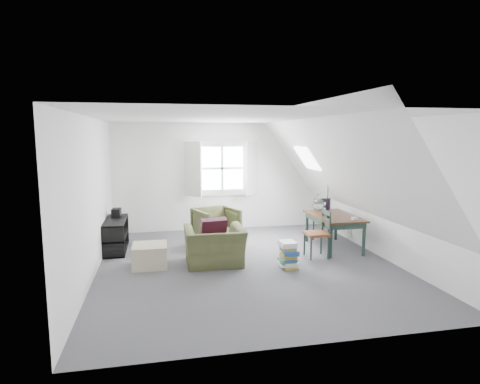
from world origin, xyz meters
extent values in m
plane|color=#4F4E53|center=(0.00, 0.00, 0.00)|extent=(5.50, 5.50, 0.00)
plane|color=white|center=(0.00, 0.00, 2.50)|extent=(5.50, 5.50, 0.00)
plane|color=white|center=(0.00, 2.75, 1.25)|extent=(5.00, 0.00, 5.00)
plane|color=white|center=(0.00, -2.75, 1.25)|extent=(5.00, 0.00, 5.00)
plane|color=white|center=(-2.50, 0.00, 1.25)|extent=(0.00, 5.50, 5.50)
plane|color=white|center=(2.50, 0.00, 1.25)|extent=(0.00, 5.50, 5.50)
plane|color=white|center=(-1.55, 0.00, 1.78)|extent=(3.19, 5.50, 4.48)
plane|color=white|center=(1.55, 0.00, 1.78)|extent=(3.19, 5.50, 4.48)
cube|color=white|center=(0.00, 2.73, 1.45)|extent=(1.30, 0.04, 1.30)
cube|color=white|center=(-0.68, 2.57, 1.45)|extent=(0.35, 0.35, 1.25)
cube|color=white|center=(0.68, 2.57, 1.45)|extent=(0.35, 0.35, 1.25)
cube|color=white|center=(0.00, 2.72, 1.45)|extent=(1.00, 0.02, 1.00)
cube|color=white|center=(0.00, 2.70, 1.45)|extent=(1.08, 0.04, 0.05)
cube|color=white|center=(0.00, 2.70, 1.45)|extent=(0.05, 0.04, 1.08)
cube|color=white|center=(1.55, 1.30, 1.75)|extent=(0.35, 0.75, 0.47)
imported|color=#424726|center=(-0.55, 0.12, 0.00)|extent=(1.01, 0.88, 0.65)
imported|color=#424726|center=(-0.33, 1.49, 0.00)|extent=(1.02, 1.03, 0.74)
cube|color=#3D1020|center=(-0.55, 0.27, 0.57)|extent=(0.48, 0.32, 0.47)
cube|color=tan|center=(-1.65, 0.24, 0.19)|extent=(0.58, 0.58, 0.38)
cube|color=#321B10|center=(1.89, 0.65, 0.65)|extent=(0.80, 1.33, 0.04)
cube|color=#20362E|center=(1.89, 0.65, 0.57)|extent=(0.71, 1.24, 0.11)
cylinder|color=#20362E|center=(1.56, 0.06, 0.31)|extent=(0.06, 0.06, 0.63)
cylinder|color=#20362E|center=(2.21, 0.06, 0.31)|extent=(0.06, 0.06, 0.63)
cylinder|color=#20362E|center=(1.56, 1.25, 0.31)|extent=(0.06, 0.06, 0.63)
cylinder|color=#20362E|center=(2.21, 1.25, 0.31)|extent=(0.06, 0.06, 0.63)
sphere|color=silver|center=(1.74, 1.10, 0.80)|extent=(0.25, 0.25, 0.25)
cylinder|color=silver|center=(1.74, 1.10, 0.95)|extent=(0.08, 0.08, 0.13)
cylinder|color=black|center=(1.99, 1.20, 0.78)|extent=(0.07, 0.07, 0.23)
cylinder|color=#3F2D1E|center=(1.99, 1.20, 1.04)|extent=(0.03, 0.05, 0.42)
cylinder|color=#3F2D1E|center=(2.00, 1.21, 1.04)|extent=(0.04, 0.06, 0.42)
cylinder|color=#3F2D1E|center=(1.98, 1.20, 1.04)|extent=(0.05, 0.07, 0.42)
imported|color=black|center=(1.64, 0.35, 0.66)|extent=(0.10, 0.10, 0.09)
cube|color=white|center=(2.09, 0.20, 0.68)|extent=(0.14, 0.11, 0.04)
cube|color=#652E16|center=(1.91, 1.50, 0.45)|extent=(0.42, 0.42, 0.05)
cylinder|color=#20362E|center=(2.08, 1.67, 0.22)|extent=(0.04, 0.04, 0.43)
cylinder|color=#20362E|center=(2.08, 1.33, 0.22)|extent=(0.04, 0.04, 0.43)
cylinder|color=#20362E|center=(1.74, 1.67, 0.22)|extent=(0.04, 0.04, 0.43)
cylinder|color=#20362E|center=(1.74, 1.33, 0.22)|extent=(0.04, 0.04, 0.43)
cylinder|color=#20362E|center=(2.08, 1.31, 0.67)|extent=(0.04, 0.04, 0.45)
cylinder|color=#20362E|center=(1.74, 1.31, 0.67)|extent=(0.04, 0.04, 0.45)
cube|color=#20362E|center=(1.91, 1.31, 0.85)|extent=(0.34, 0.03, 0.08)
cube|color=#20362E|center=(1.91, 1.31, 0.72)|extent=(0.34, 0.03, 0.06)
cube|color=#652E16|center=(1.33, 0.17, 0.44)|extent=(0.41, 0.41, 0.05)
cylinder|color=#20362E|center=(1.16, 0.34, 0.21)|extent=(0.03, 0.03, 0.42)
cylinder|color=#20362E|center=(1.49, 0.34, 0.21)|extent=(0.03, 0.03, 0.42)
cylinder|color=#20362E|center=(1.16, 0.01, 0.21)|extent=(0.03, 0.03, 0.42)
cylinder|color=#20362E|center=(1.49, 0.01, 0.21)|extent=(0.03, 0.03, 0.42)
cylinder|color=#20362E|center=(1.51, 0.34, 0.65)|extent=(0.03, 0.03, 0.44)
cylinder|color=#20362E|center=(1.51, 0.01, 0.65)|extent=(0.03, 0.03, 0.44)
cube|color=#20362E|center=(1.51, 0.17, 0.82)|extent=(0.03, 0.33, 0.08)
cube|color=#20362E|center=(1.51, 0.17, 0.70)|extent=(0.03, 0.33, 0.06)
cube|color=black|center=(-2.30, 1.40, 0.01)|extent=(0.39, 1.18, 0.03)
cube|color=black|center=(-2.30, 1.40, 0.29)|extent=(0.39, 1.18, 0.03)
cube|color=black|center=(-2.30, 1.40, 0.59)|extent=(0.39, 1.18, 0.03)
cube|color=black|center=(-2.30, 0.82, 0.29)|extent=(0.39, 0.03, 0.59)
cube|color=black|center=(-2.30, 1.97, 0.29)|extent=(0.39, 0.03, 0.59)
cube|color=#264C99|center=(-2.30, 1.05, 0.12)|extent=(0.18, 0.20, 0.22)
cube|color=red|center=(-2.30, 1.49, 0.12)|extent=(0.18, 0.24, 0.22)
cube|color=white|center=(-2.30, 1.20, 0.41)|extent=(0.18, 0.22, 0.20)
cube|color=black|center=(-2.30, 1.65, 0.68)|extent=(0.18, 0.24, 0.18)
cube|color=#B29933|center=(0.66, -0.29, 0.02)|extent=(0.24, 0.31, 0.04)
cube|color=white|center=(0.63, -0.27, 0.06)|extent=(0.30, 0.34, 0.04)
cube|color=white|center=(0.67, -0.29, 0.10)|extent=(0.25, 0.33, 0.04)
cube|color=#337F4C|center=(0.62, -0.29, 0.13)|extent=(0.25, 0.31, 0.03)
cube|color=#264C99|center=(0.64, -0.31, 0.16)|extent=(0.27, 0.35, 0.03)
cube|color=#B29933|center=(0.64, -0.28, 0.19)|extent=(0.24, 0.31, 0.03)
cube|color=#B29933|center=(0.65, -0.26, 0.22)|extent=(0.27, 0.34, 0.04)
cube|color=#264C99|center=(0.67, -0.31, 0.26)|extent=(0.27, 0.35, 0.04)
cube|color=#264C99|center=(0.65, -0.31, 0.30)|extent=(0.28, 0.34, 0.04)
cube|color=#B29933|center=(0.64, -0.25, 0.34)|extent=(0.25, 0.32, 0.04)
cube|color=white|center=(0.63, -0.26, 0.38)|extent=(0.26, 0.29, 0.05)
cube|color=white|center=(0.64, -0.25, 0.43)|extent=(0.26, 0.31, 0.04)
camera|label=1|loc=(-1.48, -6.51, 2.22)|focal=30.00mm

